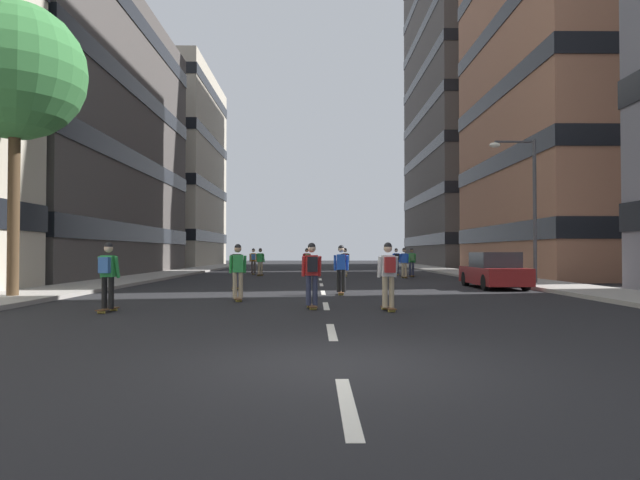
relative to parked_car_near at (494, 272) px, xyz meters
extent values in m
plane|color=black|center=(-7.27, 6.87, -0.70)|extent=(134.68, 134.68, 0.00)
cube|color=#9E9991|center=(-17.25, 9.68, -0.63)|extent=(3.00, 61.73, 0.14)
cube|color=#9E9991|center=(2.70, 9.68, -0.63)|extent=(3.00, 61.73, 0.14)
cube|color=silver|center=(-7.27, -17.58, -0.70)|extent=(0.16, 2.20, 0.01)
cube|color=silver|center=(-7.27, -12.58, -0.70)|extent=(0.16, 2.20, 0.01)
cube|color=silver|center=(-7.27, -7.58, -0.70)|extent=(0.16, 2.20, 0.01)
cube|color=silver|center=(-7.27, -2.58, -0.70)|extent=(0.16, 2.20, 0.01)
cube|color=silver|center=(-7.27, 2.42, -0.70)|extent=(0.16, 2.20, 0.01)
cube|color=silver|center=(-7.27, 7.42, -0.70)|extent=(0.16, 2.20, 0.01)
cube|color=silver|center=(-7.27, 12.42, -0.70)|extent=(0.16, 2.20, 0.01)
cube|color=silver|center=(-7.27, 17.42, -0.70)|extent=(0.16, 2.20, 0.01)
cube|color=silver|center=(-7.27, 22.42, -0.70)|extent=(0.16, 2.20, 0.01)
cube|color=silver|center=(-7.27, 27.42, -0.70)|extent=(0.16, 2.20, 0.01)
cube|color=silver|center=(-7.27, 32.42, -0.70)|extent=(0.16, 2.20, 0.01)
cube|color=#4C4744|center=(-27.19, 12.28, 8.34)|extent=(16.87, 23.78, 18.07)
cube|color=black|center=(-27.19, 12.28, 2.01)|extent=(16.99, 23.90, 1.10)
cube|color=black|center=(-27.19, 12.28, 6.53)|extent=(16.99, 23.90, 1.10)
cube|color=black|center=(-27.19, 12.28, 11.05)|extent=(16.99, 23.90, 1.10)
cube|color=black|center=(-27.19, 12.28, 15.56)|extent=(16.99, 23.90, 1.10)
cube|color=#BCB29E|center=(-27.19, 37.13, 9.82)|extent=(16.87, 17.75, 21.04)
cube|color=black|center=(-27.19, 37.13, 2.46)|extent=(16.99, 17.87, 1.10)
cube|color=black|center=(-27.19, 37.13, 7.72)|extent=(16.99, 17.87, 1.10)
cube|color=black|center=(-27.19, 37.13, 12.98)|extent=(16.99, 17.87, 1.10)
cube|color=black|center=(-27.19, 37.13, 18.24)|extent=(16.99, 17.87, 1.10)
cube|color=#9E6B51|center=(12.64, 12.28, 15.20)|extent=(16.87, 17.74, 31.80)
cube|color=black|center=(12.64, 12.28, 2.03)|extent=(16.99, 17.86, 1.10)
cube|color=black|center=(12.64, 12.28, 6.57)|extent=(16.99, 17.86, 1.10)
cube|color=black|center=(12.64, 12.28, 11.11)|extent=(16.99, 17.86, 1.10)
cube|color=black|center=(12.64, 12.28, 15.66)|extent=(16.99, 17.86, 1.10)
cube|color=#4C4744|center=(12.64, 37.13, 17.84)|extent=(16.87, 22.14, 37.09)
cube|color=black|center=(12.64, 37.13, 2.08)|extent=(16.99, 22.26, 1.10)
cube|color=black|center=(12.64, 37.13, 6.72)|extent=(16.99, 22.26, 1.10)
cube|color=black|center=(12.64, 37.13, 11.35)|extent=(16.99, 22.26, 1.10)
cube|color=black|center=(12.64, 37.13, 15.99)|extent=(16.99, 22.26, 1.10)
cube|color=black|center=(12.64, 37.13, 20.63)|extent=(16.99, 22.26, 1.10)
cube|color=black|center=(12.64, 37.13, 25.26)|extent=(16.99, 22.26, 1.10)
cube|color=maroon|center=(0.00, 0.04, -0.17)|extent=(1.80, 4.40, 0.70)
cube|color=#2D3338|center=(0.00, -0.11, 0.50)|extent=(1.60, 2.10, 0.64)
cylinder|color=black|center=(-0.80, 1.49, -0.38)|extent=(0.22, 0.64, 0.64)
cylinder|color=black|center=(0.80, 1.49, -0.38)|extent=(0.22, 0.64, 0.64)
cylinder|color=black|center=(-0.80, -1.41, -0.38)|extent=(0.22, 0.64, 0.64)
cylinder|color=black|center=(0.80, -1.41, -0.38)|extent=(0.22, 0.64, 0.64)
cylinder|color=#4C3823|center=(-17.25, -5.47, 2.28)|extent=(0.36, 0.36, 5.69)
sphere|color=#387A3D|center=(-17.25, -5.47, 6.67)|extent=(4.40, 4.40, 4.40)
cylinder|color=#3F3F44|center=(2.40, 1.58, 2.69)|extent=(0.16, 0.16, 6.50)
cylinder|color=#3F3F44|center=(1.50, 1.58, 5.84)|extent=(1.80, 0.10, 0.10)
ellipsoid|color=silver|center=(0.60, 1.58, 5.69)|extent=(0.50, 0.30, 0.24)
cube|color=brown|center=(-5.68, -8.88, -0.62)|extent=(0.32, 0.92, 0.02)
cylinder|color=#D8BF4C|center=(-5.73, -8.56, -0.66)|extent=(0.19, 0.09, 0.07)
cylinder|color=#D8BF4C|center=(-5.64, -9.20, -0.66)|extent=(0.19, 0.09, 0.07)
cylinder|color=tan|center=(-5.77, -8.89, -0.21)|extent=(0.16, 0.16, 0.80)
cylinder|color=tan|center=(-5.60, -8.87, -0.21)|extent=(0.16, 0.16, 0.80)
cube|color=white|center=(-5.68, -8.88, 0.47)|extent=(0.34, 0.24, 0.55)
cylinder|color=white|center=(-5.91, -8.86, 0.44)|extent=(0.12, 0.24, 0.55)
cylinder|color=white|center=(-5.47, -8.80, 0.44)|extent=(0.12, 0.24, 0.55)
sphere|color=beige|center=(-5.69, -8.86, 0.92)|extent=(0.22, 0.22, 0.22)
sphere|color=black|center=(-5.69, -8.86, 0.97)|extent=(0.21, 0.21, 0.21)
cube|color=#A52626|center=(-5.66, -9.06, 0.50)|extent=(0.28, 0.19, 0.40)
cube|color=brown|center=(-2.16, 13.18, -0.62)|extent=(0.30, 0.92, 0.02)
cylinder|color=#D8BF4C|center=(-2.20, 13.50, -0.66)|extent=(0.19, 0.09, 0.07)
cylinder|color=#D8BF4C|center=(-2.12, 12.86, -0.66)|extent=(0.19, 0.09, 0.07)
cylinder|color=#2D334C|center=(-2.25, 13.17, -0.21)|extent=(0.15, 0.15, 0.80)
cylinder|color=#2D334C|center=(-2.07, 13.19, -0.21)|extent=(0.15, 0.15, 0.80)
cube|color=blue|center=(-2.16, 13.18, 0.47)|extent=(0.34, 0.23, 0.55)
cylinder|color=blue|center=(-2.38, 13.21, 0.44)|extent=(0.11, 0.24, 0.55)
cylinder|color=blue|center=(-1.95, 13.26, 0.44)|extent=(0.11, 0.24, 0.55)
sphere|color=beige|center=(-2.16, 13.20, 0.92)|extent=(0.22, 0.22, 0.22)
sphere|color=black|center=(-2.16, 13.20, 0.97)|extent=(0.21, 0.21, 0.21)
cube|color=black|center=(-2.14, 13.00, 0.50)|extent=(0.28, 0.19, 0.40)
cube|color=brown|center=(-1.60, 10.61, -0.62)|extent=(0.21, 0.90, 0.02)
cylinder|color=#D8BF4C|center=(-1.60, 10.93, -0.66)|extent=(0.18, 0.07, 0.07)
cylinder|color=#D8BF4C|center=(-1.60, 10.29, -0.66)|extent=(0.18, 0.07, 0.07)
cylinder|color=#2D334C|center=(-1.69, 10.61, -0.21)|extent=(0.14, 0.14, 0.80)
cylinder|color=#2D334C|center=(-1.51, 10.61, -0.21)|extent=(0.14, 0.14, 0.80)
cube|color=green|center=(-1.60, 10.61, 0.47)|extent=(0.32, 0.20, 0.55)
cylinder|color=green|center=(-1.82, 10.65, 0.44)|extent=(0.09, 0.23, 0.55)
cylinder|color=green|center=(-1.38, 10.66, 0.44)|extent=(0.09, 0.23, 0.55)
sphere|color=#997051|center=(-1.60, 10.63, 0.92)|extent=(0.22, 0.22, 0.22)
sphere|color=black|center=(-1.60, 10.63, 0.97)|extent=(0.21, 0.21, 0.21)
cube|color=#4C8C4C|center=(-1.60, 10.43, 0.50)|extent=(0.26, 0.16, 0.40)
cube|color=brown|center=(-10.78, -0.61, -0.62)|extent=(0.33, 0.92, 0.02)
cylinder|color=#D8BF4C|center=(-10.73, -0.30, -0.66)|extent=(0.19, 0.10, 0.07)
cylinder|color=#D8BF4C|center=(-10.83, -0.93, -0.66)|extent=(0.19, 0.10, 0.07)
cylinder|color=#2D334C|center=(-10.87, -0.60, -0.21)|extent=(0.16, 0.16, 0.80)
cylinder|color=#2D334C|center=(-10.69, -0.63, -0.21)|extent=(0.16, 0.16, 0.80)
cube|color=black|center=(-10.78, -0.61, 0.47)|extent=(0.35, 0.25, 0.55)
cylinder|color=black|center=(-10.99, -0.53, 0.44)|extent=(0.12, 0.24, 0.55)
cylinder|color=black|center=(-10.56, -0.60, 0.44)|extent=(0.12, 0.24, 0.55)
sphere|color=tan|center=(-10.78, -0.59, 0.92)|extent=(0.22, 0.22, 0.22)
sphere|color=black|center=(-10.78, -0.59, 0.97)|extent=(0.21, 0.21, 0.21)
cube|color=brown|center=(-9.99, -6.01, -0.62)|extent=(0.39, 0.92, 0.02)
cylinder|color=#D8BF4C|center=(-10.06, -5.70, -0.66)|extent=(0.19, 0.11, 0.07)
cylinder|color=#D8BF4C|center=(-9.91, -6.32, -0.66)|extent=(0.19, 0.11, 0.07)
cylinder|color=tan|center=(-10.07, -6.03, -0.21)|extent=(0.17, 0.17, 0.80)
cylinder|color=tan|center=(-9.90, -5.99, -0.21)|extent=(0.17, 0.17, 0.80)
cube|color=green|center=(-9.99, -6.01, 0.47)|extent=(0.36, 0.27, 0.55)
cylinder|color=green|center=(-10.21, -6.01, 0.44)|extent=(0.14, 0.24, 0.55)
cylinder|color=green|center=(-9.78, -5.91, 0.44)|extent=(0.14, 0.24, 0.55)
sphere|color=tan|center=(-9.99, -5.99, 0.92)|extent=(0.22, 0.22, 0.22)
sphere|color=black|center=(-9.99, -5.99, 0.97)|extent=(0.21, 0.21, 0.21)
cube|color=brown|center=(-8.10, 12.55, -0.62)|extent=(0.37, 0.92, 0.02)
cylinder|color=#D8BF4C|center=(-8.16, 12.86, -0.66)|extent=(0.19, 0.10, 0.07)
cylinder|color=#D8BF4C|center=(-8.04, 12.23, -0.66)|extent=(0.19, 0.10, 0.07)
cylinder|color=black|center=(-8.19, 12.53, -0.21)|extent=(0.16, 0.16, 0.80)
cylinder|color=black|center=(-8.01, 12.56, -0.21)|extent=(0.16, 0.16, 0.80)
cube|color=red|center=(-8.10, 12.55, 0.47)|extent=(0.35, 0.26, 0.55)
cylinder|color=red|center=(-8.32, 12.55, 0.44)|extent=(0.13, 0.24, 0.55)
cylinder|color=red|center=(-7.89, 12.64, 0.44)|extent=(0.13, 0.24, 0.55)
sphere|color=tan|center=(-8.10, 12.57, 0.92)|extent=(0.22, 0.22, 0.22)
sphere|color=black|center=(-8.10, 12.57, 0.97)|extent=(0.21, 0.21, 0.21)
cube|color=#4C8C4C|center=(-8.06, 12.37, 0.50)|extent=(0.29, 0.21, 0.40)
cube|color=brown|center=(-7.67, -8.31, -0.62)|extent=(0.31, 0.92, 0.02)
cylinder|color=#D8BF4C|center=(-7.71, -7.99, -0.66)|extent=(0.19, 0.09, 0.07)
cylinder|color=#D8BF4C|center=(-7.64, -8.62, -0.66)|extent=(0.19, 0.09, 0.07)
cylinder|color=#2D334C|center=(-7.76, -8.32, -0.21)|extent=(0.16, 0.16, 0.80)
cylinder|color=#2D334C|center=(-7.58, -8.30, -0.21)|extent=(0.16, 0.16, 0.80)
cube|color=red|center=(-7.67, -8.31, 0.47)|extent=(0.34, 0.24, 0.55)
cylinder|color=red|center=(-7.90, -8.28, 0.44)|extent=(0.12, 0.24, 0.55)
cylinder|color=red|center=(-7.46, -8.23, 0.44)|extent=(0.12, 0.24, 0.55)
sphere|color=beige|center=(-7.68, -8.29, 0.92)|extent=(0.22, 0.22, 0.22)
sphere|color=black|center=(-7.68, -8.29, 0.97)|extent=(0.21, 0.21, 0.21)
cube|color=black|center=(-7.65, -8.49, 0.50)|extent=(0.28, 0.19, 0.40)
cube|color=brown|center=(-11.75, 14.15, -0.62)|extent=(0.29, 0.92, 0.02)
cylinder|color=#D8BF4C|center=(-11.78, 14.47, -0.66)|extent=(0.19, 0.09, 0.07)
cylinder|color=#D8BF4C|center=(-11.72, 13.83, -0.66)|extent=(0.19, 0.09, 0.07)
cylinder|color=#594C47|center=(-11.84, 14.14, -0.21)|extent=(0.15, 0.15, 0.80)
cylinder|color=#594C47|center=(-11.66, 14.16, -0.21)|extent=(0.15, 0.15, 0.80)
cube|color=orange|center=(-11.75, 14.15, 0.47)|extent=(0.34, 0.23, 0.55)
cylinder|color=orange|center=(-11.97, 14.18, 0.44)|extent=(0.11, 0.24, 0.55)
cylinder|color=orange|center=(-11.53, 14.22, 0.44)|extent=(0.11, 0.24, 0.55)
sphere|color=beige|center=(-11.75, 14.17, 0.92)|extent=(0.22, 0.22, 0.22)
sphere|color=black|center=(-11.75, 14.17, 0.97)|extent=(0.21, 0.21, 0.21)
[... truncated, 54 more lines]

